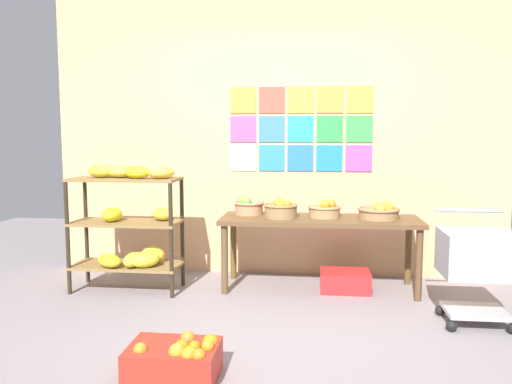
{
  "coord_description": "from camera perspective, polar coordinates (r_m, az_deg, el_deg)",
  "views": [
    {
      "loc": [
        0.37,
        -3.35,
        1.38
      ],
      "look_at": [
        -0.13,
        1.03,
        0.9
      ],
      "focal_mm": 35.71,
      "sensor_mm": 36.0,
      "label": 1
    }
  ],
  "objects": [
    {
      "name": "display_table",
      "position": [
        4.61,
        7.16,
        -3.81
      ],
      "size": [
        1.77,
        0.61,
        0.65
      ],
      "color": "brown",
      "rests_on": "ground"
    },
    {
      "name": "fruit_basket_back_right",
      "position": [
        4.75,
        -0.86,
        -1.59
      ],
      "size": [
        0.29,
        0.29,
        0.17
      ],
      "color": "tan",
      "rests_on": "display_table"
    },
    {
      "name": "fruit_basket_right",
      "position": [
        4.63,
        7.72,
        -2.0
      ],
      "size": [
        0.3,
        0.3,
        0.16
      ],
      "color": "#A07B4F",
      "rests_on": "display_table"
    },
    {
      "name": "orange_crate_foreground",
      "position": [
        3.08,
        -9.03,
        -18.12
      ],
      "size": [
        0.51,
        0.36,
        0.25
      ],
      "color": "red",
      "rests_on": "ground"
    },
    {
      "name": "fruit_basket_left",
      "position": [
        4.56,
        2.79,
        -1.9
      ],
      "size": [
        0.31,
        0.31,
        0.17
      ],
      "color": "olive",
      "rests_on": "display_table"
    },
    {
      "name": "ground",
      "position": [
        3.65,
        0.26,
        -15.97
      ],
      "size": [
        9.34,
        9.34,
        0.0
      ],
      "primitive_type": "plane",
      "color": "gray"
    },
    {
      "name": "banana_shelf_unit",
      "position": [
        4.65,
        -13.99,
        -3.07
      ],
      "size": [
        0.98,
        0.52,
        1.13
      ],
      "color": "#2C2517",
      "rests_on": "ground"
    },
    {
      "name": "back_wall_with_art",
      "position": [
        5.07,
        2.44,
        6.26
      ],
      "size": [
        4.47,
        0.07,
        2.76
      ],
      "color": "tan",
      "rests_on": "ground"
    },
    {
      "name": "fruit_basket_centre",
      "position": [
        4.64,
        13.68,
        -2.15
      ],
      "size": [
        0.37,
        0.37,
        0.15
      ],
      "color": "#937049",
      "rests_on": "display_table"
    },
    {
      "name": "produce_crate_under_table",
      "position": [
        4.7,
        9.94,
        -9.77
      ],
      "size": [
        0.44,
        0.33,
        0.18
      ],
      "primitive_type": "cube",
      "color": "red",
      "rests_on": "ground"
    },
    {
      "name": "shopping_cart",
      "position": [
        4.07,
        23.59,
        -6.85
      ],
      "size": [
        0.52,
        0.47,
        0.83
      ],
      "rotation": [
        0.0,
        0.0,
        0.02
      ],
      "color": "black",
      "rests_on": "ground"
    }
  ]
}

